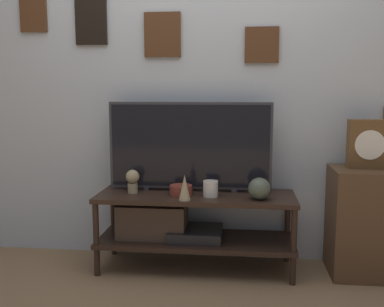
{
  "coord_description": "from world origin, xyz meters",
  "views": [
    {
      "loc": [
        0.31,
        -2.69,
        1.22
      ],
      "look_at": [
        -0.03,
        0.27,
        0.8
      ],
      "focal_mm": 42.0,
      "sensor_mm": 36.0,
      "label": 1
    }
  ],
  "objects_px": {
    "vase_round_glass": "(259,189)",
    "candle_jar": "(211,189)",
    "television": "(190,146)",
    "vase_slim_bronze": "(185,188)",
    "decorative_bust": "(133,180)",
    "vase_wide_bowl": "(181,190)",
    "mantel_clock": "(368,144)"
  },
  "relations": [
    {
      "from": "vase_round_glass",
      "to": "candle_jar",
      "type": "distance_m",
      "value": 0.32
    },
    {
      "from": "television",
      "to": "vase_slim_bronze",
      "type": "distance_m",
      "value": 0.36
    },
    {
      "from": "decorative_bust",
      "to": "candle_jar",
      "type": "bearing_deg",
      "value": -4.61
    },
    {
      "from": "vase_round_glass",
      "to": "decorative_bust",
      "type": "relative_size",
      "value": 0.89
    },
    {
      "from": "vase_wide_bowl",
      "to": "vase_slim_bronze",
      "type": "xyz_separation_m",
      "value": [
        0.04,
        -0.13,
        0.05
      ]
    },
    {
      "from": "television",
      "to": "vase_wide_bowl",
      "type": "distance_m",
      "value": 0.32
    },
    {
      "from": "candle_jar",
      "to": "vase_round_glass",
      "type": "bearing_deg",
      "value": -9.18
    },
    {
      "from": "vase_slim_bronze",
      "to": "decorative_bust",
      "type": "height_order",
      "value": "vase_slim_bronze"
    },
    {
      "from": "vase_wide_bowl",
      "to": "mantel_clock",
      "type": "distance_m",
      "value": 1.27
    },
    {
      "from": "mantel_clock",
      "to": "vase_wide_bowl",
      "type": "bearing_deg",
      "value": -175.7
    },
    {
      "from": "television",
      "to": "vase_round_glass",
      "type": "xyz_separation_m",
      "value": [
        0.47,
        -0.2,
        -0.25
      ]
    },
    {
      "from": "vase_round_glass",
      "to": "vase_slim_bronze",
      "type": "bearing_deg",
      "value": -171.96
    },
    {
      "from": "television",
      "to": "candle_jar",
      "type": "bearing_deg",
      "value": -44.15
    },
    {
      "from": "decorative_bust",
      "to": "mantel_clock",
      "type": "relative_size",
      "value": 0.51
    },
    {
      "from": "vase_slim_bronze",
      "to": "candle_jar",
      "type": "bearing_deg",
      "value": 36.9
    },
    {
      "from": "vase_slim_bronze",
      "to": "mantel_clock",
      "type": "height_order",
      "value": "mantel_clock"
    },
    {
      "from": "vase_round_glass",
      "to": "decorative_bust",
      "type": "xyz_separation_m",
      "value": [
        -0.86,
        0.09,
        0.02
      ]
    },
    {
      "from": "television",
      "to": "decorative_bust",
      "type": "relative_size",
      "value": 7.0
    },
    {
      "from": "candle_jar",
      "to": "mantel_clock",
      "type": "relative_size",
      "value": 0.33
    },
    {
      "from": "television",
      "to": "vase_slim_bronze",
      "type": "height_order",
      "value": "television"
    },
    {
      "from": "television",
      "to": "mantel_clock",
      "type": "xyz_separation_m",
      "value": [
        1.18,
        -0.04,
        0.03
      ]
    },
    {
      "from": "vase_slim_bronze",
      "to": "candle_jar",
      "type": "xyz_separation_m",
      "value": [
        0.16,
        0.12,
        -0.03
      ]
    },
    {
      "from": "television",
      "to": "mantel_clock",
      "type": "height_order",
      "value": "television"
    },
    {
      "from": "vase_wide_bowl",
      "to": "vase_slim_bronze",
      "type": "height_order",
      "value": "vase_slim_bronze"
    },
    {
      "from": "mantel_clock",
      "to": "decorative_bust",
      "type": "bearing_deg",
      "value": -177.66
    },
    {
      "from": "television",
      "to": "vase_slim_bronze",
      "type": "xyz_separation_m",
      "value": [
        -0.0,
        -0.27,
        -0.24
      ]
    },
    {
      "from": "mantel_clock",
      "to": "vase_round_glass",
      "type": "bearing_deg",
      "value": -167.26
    },
    {
      "from": "candle_jar",
      "to": "vase_slim_bronze",
      "type": "bearing_deg",
      "value": -143.1
    },
    {
      "from": "vase_wide_bowl",
      "to": "vase_slim_bronze",
      "type": "bearing_deg",
      "value": -72.61
    },
    {
      "from": "vase_wide_bowl",
      "to": "candle_jar",
      "type": "height_order",
      "value": "candle_jar"
    },
    {
      "from": "candle_jar",
      "to": "decorative_bust",
      "type": "relative_size",
      "value": 0.66
    },
    {
      "from": "candle_jar",
      "to": "decorative_bust",
      "type": "height_order",
      "value": "decorative_bust"
    }
  ]
}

